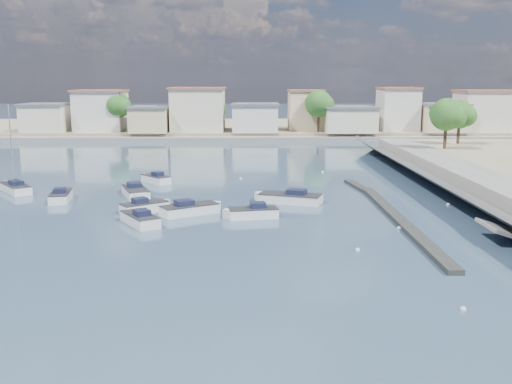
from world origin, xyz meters
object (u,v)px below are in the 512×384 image
motorboat_b (147,207)px  motorboat_a (139,219)px  motorboat_e (61,196)px  motorboat_h (192,209)px  motorboat_f (155,179)px  sailboat (14,188)px  motorboat_c (287,198)px  motorboat_g (136,193)px  motorboat_d (250,213)px

motorboat_b → motorboat_a: bearing=-87.8°
motorboat_e → motorboat_h: bearing=-23.9°
motorboat_f → sailboat: sailboat is taller
motorboat_h → sailboat: bearing=152.6°
motorboat_f → motorboat_b: bearing=-83.5°
motorboat_b → motorboat_c: 12.88m
motorboat_b → motorboat_e: 10.11m
motorboat_a → motorboat_h: (3.85, 3.41, -0.00)m
motorboat_b → motorboat_e: same height
motorboat_f → motorboat_h: same height
motorboat_g → motorboat_h: size_ratio=1.12×
motorboat_a → sailboat: 20.15m
motorboat_e → motorboat_d: bearing=-22.0°
motorboat_a → motorboat_h: bearing=41.5°
motorboat_d → motorboat_a: bearing=-167.6°
motorboat_c → sailboat: 27.87m
motorboat_c → motorboat_f: size_ratio=1.66×
motorboat_e → sailboat: sailboat is taller
motorboat_c → motorboat_g: size_ratio=1.11×
motorboat_c → motorboat_f: 17.42m
motorboat_c → motorboat_d: bearing=-119.7°
motorboat_b → motorboat_c: bearing=16.2°
motorboat_d → motorboat_g: bearing=141.8°
motorboat_a → motorboat_f: same height
motorboat_b → motorboat_e: bearing=151.7°
sailboat → motorboat_c: bearing=-11.0°
motorboat_c → motorboat_d: size_ratio=1.38×
motorboat_d → motorboat_h: (-4.91, 1.48, 0.00)m
motorboat_f → sailboat: size_ratio=0.43×
motorboat_a → motorboat_h: size_ratio=0.88×
motorboat_a → motorboat_c: same height
motorboat_d → motorboat_g: size_ratio=0.81×
motorboat_e → motorboat_f: same height
motorboat_b → motorboat_d: same height
motorboat_h → motorboat_g: bearing=130.4°
motorboat_g → motorboat_f: bearing=85.6°
sailboat → motorboat_a: bearing=-41.2°
motorboat_a → motorboat_b: 4.34m
motorboat_h → sailboat: size_ratio=0.57×
motorboat_d → motorboat_e: 19.24m
motorboat_d → motorboat_e: size_ratio=0.96×
motorboat_c → motorboat_f: same height
motorboat_a → motorboat_b: size_ratio=1.09×
motorboat_g → motorboat_b: bearing=-71.1°
motorboat_b → motorboat_g: bearing=108.9°
motorboat_e → motorboat_g: same height
motorboat_f → motorboat_e: bearing=-128.4°
motorboat_g → motorboat_c: bearing=-10.7°
motorboat_b → motorboat_g: (-2.18, 6.35, 0.00)m
motorboat_b → motorboat_g: size_ratio=0.73×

